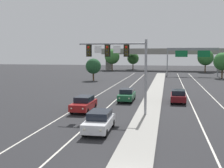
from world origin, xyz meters
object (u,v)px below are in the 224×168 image
at_px(highway_sign_gantry, 193,53).
at_px(tree_far_left_a, 133,58).
at_px(car_receding_darkred, 178,96).
at_px(car_oncoming_red, 84,104).
at_px(tree_far_right_c, 206,58).
at_px(overhead_signal_mast, 122,59).
at_px(tree_far_left_c, 93,66).
at_px(tree_far_right_b, 223,62).
at_px(tree_far_left_b, 112,57).
at_px(car_oncoming_white, 99,121).
at_px(car_oncoming_green, 127,95).

relative_size(highway_sign_gantry, tree_far_left_a, 2.12).
bearing_deg(car_receding_darkred, tree_far_left_a, 101.32).
distance_m(car_oncoming_red, tree_far_right_c, 68.42).
xyz_separation_m(overhead_signal_mast, tree_far_left_c, (-11.72, 33.40, -2.28)).
distance_m(car_oncoming_red, car_receding_darkred, 12.31).
bearing_deg(tree_far_left_a, tree_far_right_b, -52.83).
relative_size(tree_far_left_b, tree_far_right_c, 1.04).
xyz_separation_m(car_oncoming_red, highway_sign_gantry, (14.86, 50.03, 5.34)).
relative_size(car_oncoming_red, tree_far_right_b, 0.72).
xyz_separation_m(highway_sign_gantry, tree_far_left_c, (-22.45, -17.52, -2.97)).
xyz_separation_m(car_receding_darkred, tree_far_left_c, (-17.43, 25.12, 2.37)).
xyz_separation_m(car_receding_darkred, tree_far_right_c, (10.25, 57.90, 3.84)).
xyz_separation_m(overhead_signal_mast, tree_far_right_b, (17.28, 45.02, -1.43)).
bearing_deg(car_oncoming_white, overhead_signal_mast, 83.28).
bearing_deg(overhead_signal_mast, tree_far_left_a, 96.10).
xyz_separation_m(overhead_signal_mast, car_oncoming_green, (-0.63, 7.98, -4.66)).
bearing_deg(tree_far_right_b, car_oncoming_green, -115.80).
distance_m(car_oncoming_green, tree_far_right_b, 41.28).
bearing_deg(tree_far_left_c, tree_far_left_a, 85.88).
bearing_deg(car_oncoming_red, tree_far_left_c, 103.13).
height_order(car_oncoming_green, tree_far_right_c, tree_far_right_c).
xyz_separation_m(car_oncoming_white, car_receding_darkred, (6.45, 14.53, 0.00)).
bearing_deg(tree_far_left_b, tree_far_left_a, 57.43).
height_order(overhead_signal_mast, tree_far_right_b, overhead_signal_mast).
bearing_deg(highway_sign_gantry, tree_far_left_c, -142.03).
height_order(overhead_signal_mast, tree_far_left_a, overhead_signal_mast).
relative_size(highway_sign_gantry, tree_far_left_c, 2.71).
relative_size(overhead_signal_mast, tree_far_left_b, 0.97).
height_order(car_oncoming_red, tree_far_left_b, tree_far_left_b).
distance_m(highway_sign_gantry, tree_far_left_b, 31.33).
height_order(highway_sign_gantry, tree_far_right_c, highway_sign_gantry).
bearing_deg(car_oncoming_green, highway_sign_gantry, 75.19).
bearing_deg(tree_far_right_b, tree_far_left_b, 142.55).
xyz_separation_m(car_oncoming_green, tree_far_right_b, (17.91, 37.05, 3.23)).
relative_size(overhead_signal_mast, car_oncoming_red, 1.61).
xyz_separation_m(car_oncoming_green, tree_far_left_a, (-7.81, 70.98, 3.27)).
distance_m(tree_far_left_b, tree_far_left_a, 11.36).
relative_size(car_oncoming_green, tree_far_left_b, 0.60).
bearing_deg(tree_far_left_a, tree_far_right_c, -27.64).
bearing_deg(car_oncoming_white, tree_far_right_c, 77.02).
xyz_separation_m(tree_far_left_c, tree_far_left_a, (3.28, 45.55, 0.90)).
height_order(car_oncoming_white, tree_far_left_a, tree_far_left_a).
distance_m(car_oncoming_white, car_oncoming_red, 7.92).
bearing_deg(tree_far_right_c, overhead_signal_mast, -103.56).
height_order(highway_sign_gantry, tree_far_right_b, highway_sign_gantry).
distance_m(car_receding_darkred, tree_far_left_a, 72.16).
height_order(overhead_signal_mast, car_oncoming_green, overhead_signal_mast).
bearing_deg(tree_far_right_c, tree_far_left_a, 152.36).
height_order(overhead_signal_mast, tree_far_right_c, overhead_signal_mast).
xyz_separation_m(tree_far_right_c, tree_far_right_b, (1.33, -21.16, -0.61)).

